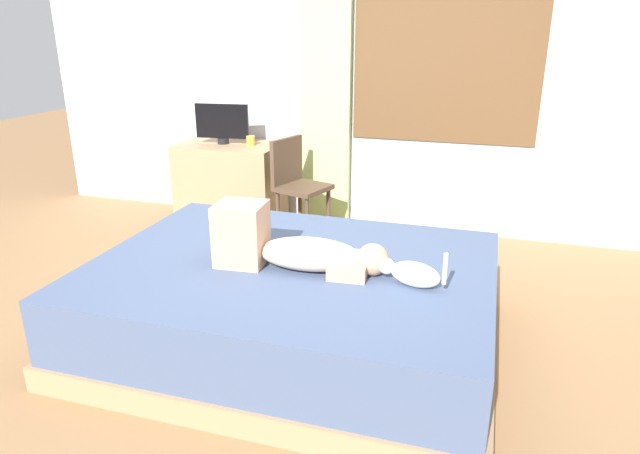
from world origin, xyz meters
The scene contains 10 objects.
ground_plane centered at (0.00, 0.00, 0.00)m, with size 16.00×16.00×0.00m, color olive.
back_wall_with_window centered at (0.02, 2.31, 1.45)m, with size 6.40×0.14×2.90m.
bed centered at (0.03, 0.11, 0.25)m, with size 2.24×1.69×0.50m.
person_lying centered at (0.05, 0.05, 0.62)m, with size 0.94×0.32×0.34m.
cat centered at (0.70, 0.01, 0.57)m, with size 0.35×0.17×0.21m.
desk centered at (-1.21, 1.91, 0.37)m, with size 0.90×0.56×0.74m.
tv_monitor centered at (-1.26, 1.91, 0.92)m, with size 0.48×0.10×0.35m.
cup centered at (-1.00, 1.91, 0.78)m, with size 0.08×0.08×0.08m, color gold.
chair_by_desk centered at (-0.51, 1.71, 0.51)m, with size 0.48×0.48×0.86m.
curtain_left centered at (-0.40, 2.19, 1.30)m, with size 0.44×0.06×2.60m, color #ADCC75.
Camera 1 is at (1.02, -2.58, 1.74)m, focal length 31.63 mm.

